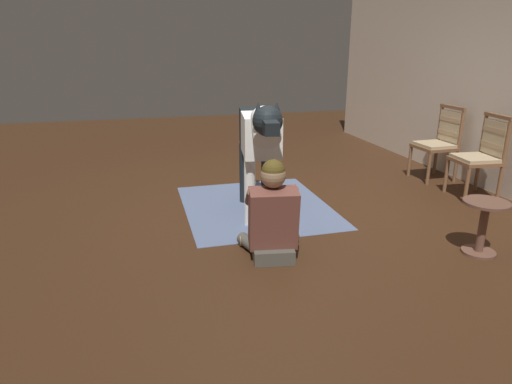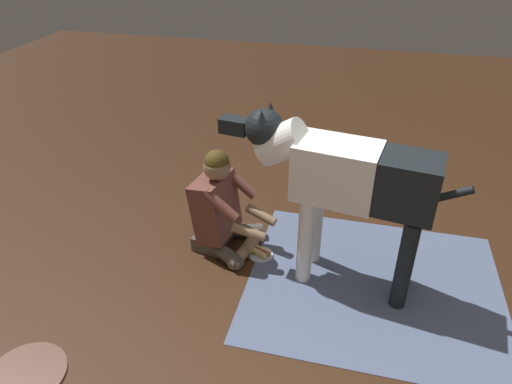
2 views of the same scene
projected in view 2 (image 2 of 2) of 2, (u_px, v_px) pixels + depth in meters
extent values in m
plane|color=#382112|center=(347.00, 290.00, 3.39)|extent=(14.08, 14.08, 0.00)
cube|color=slate|center=(374.00, 285.00, 3.44)|extent=(1.84, 1.59, 0.01)
cube|color=#49463D|center=(214.00, 237.00, 3.85)|extent=(0.29, 0.37, 0.12)
cylinder|color=#49463D|center=(239.00, 231.00, 3.91)|extent=(0.41, 0.21, 0.11)
cylinder|color=#866A4D|center=(252.00, 240.00, 3.81)|extent=(0.12, 0.37, 0.09)
cylinder|color=#49463D|center=(223.00, 252.00, 3.67)|extent=(0.39, 0.32, 0.11)
cylinder|color=#866A4D|center=(244.00, 252.00, 3.68)|extent=(0.17, 0.37, 0.09)
cube|color=brown|center=(216.00, 206.00, 3.67)|extent=(0.34, 0.44, 0.53)
cylinder|color=brown|center=(241.00, 184.00, 3.69)|extent=(0.30, 0.13, 0.24)
cylinder|color=#866A4D|center=(261.00, 215.00, 3.70)|extent=(0.28, 0.15, 0.12)
cylinder|color=brown|center=(221.00, 206.00, 3.41)|extent=(0.30, 0.13, 0.24)
cylinder|color=#866A4D|center=(249.00, 232.00, 3.50)|extent=(0.27, 0.07, 0.12)
sphere|color=#866A4D|center=(217.00, 167.00, 3.48)|extent=(0.21, 0.21, 0.21)
sphere|color=#4A3C16|center=(217.00, 162.00, 3.46)|extent=(0.19, 0.19, 0.19)
cylinder|color=white|center=(305.00, 241.00, 3.33)|extent=(0.11, 0.11, 0.69)
cylinder|color=white|center=(315.00, 223.00, 3.52)|extent=(0.11, 0.11, 0.69)
cylinder|color=black|center=(404.00, 266.00, 3.10)|extent=(0.11, 0.11, 0.69)
cylinder|color=black|center=(409.00, 245.00, 3.29)|extent=(0.11, 0.11, 0.69)
cube|color=white|center=(336.00, 171.00, 3.09)|extent=(0.60, 0.44, 0.40)
cube|color=black|center=(401.00, 184.00, 2.95)|extent=(0.52, 0.41, 0.38)
cylinder|color=white|center=(282.00, 142.00, 3.15)|extent=(0.43, 0.31, 0.38)
sphere|color=black|center=(264.00, 128.00, 3.15)|extent=(0.27, 0.27, 0.27)
cube|color=black|center=(235.00, 126.00, 3.24)|extent=(0.22, 0.15, 0.11)
cone|color=black|center=(262.00, 119.00, 3.03)|extent=(0.11, 0.11, 0.12)
cone|color=black|center=(271.00, 110.00, 3.16)|extent=(0.11, 0.11, 0.12)
cylinder|color=black|center=(442.00, 197.00, 2.89)|extent=(0.36, 0.11, 0.23)
cylinder|color=silver|center=(261.00, 255.00, 3.74)|extent=(0.20, 0.20, 0.01)
cylinder|color=#D7BC71|center=(262.00, 250.00, 3.73)|extent=(0.16, 0.11, 0.05)
cylinder|color=#D7BC71|center=(259.00, 253.00, 3.70)|extent=(0.16, 0.11, 0.05)
cylinder|color=brown|center=(261.00, 251.00, 3.72)|extent=(0.16, 0.10, 0.04)
cylinder|color=brown|center=(26.00, 375.00, 2.23)|extent=(0.38, 0.38, 0.03)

